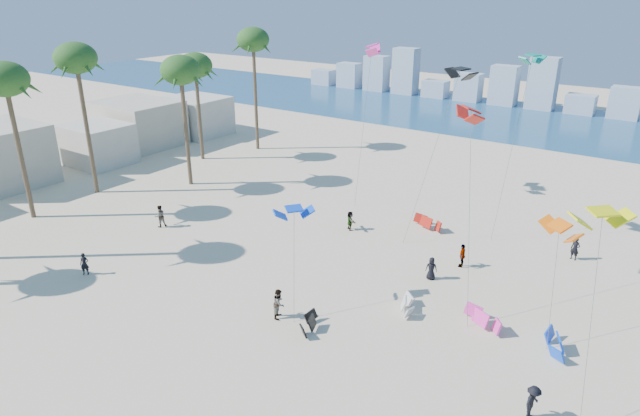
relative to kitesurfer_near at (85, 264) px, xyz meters
The scene contains 10 objects.
ground 11.23m from the kitesurfer_near, 29.32° to the right, with size 220.00×220.00×0.00m, color beige.
ocean 67.23m from the kitesurfer_near, 81.65° to the left, with size 220.00×220.00×0.00m, color navy.
kitesurfer_near is the anchor object (origin of this frame).
kitesurfer_mid 14.99m from the kitesurfer_near, 13.91° to the left, with size 0.92×0.72×1.90m, color gray.
kitesurfers_far 20.20m from the kitesurfer_near, 35.81° to the left, with size 32.68×19.27×1.91m.
grounded_kites 28.06m from the kitesurfer_near, 27.98° to the left, with size 21.19×19.58×0.97m.
flying_kites 29.41m from the kitesurfer_near, 39.60° to the left, with size 37.29×24.28×14.67m.
palm_row 19.14m from the kitesurfer_near, 137.08° to the left, with size 9.55×44.80×15.79m.
beachfront_buildings 28.48m from the kitesurfer_near, 147.35° to the left, with size 11.50×43.00×6.00m.
distant_skyline 77.03m from the kitesurfer_near, 83.60° to the left, with size 85.00×3.00×8.40m.
Camera 1 is at (23.17, -12.96, 18.77)m, focal length 30.70 mm.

